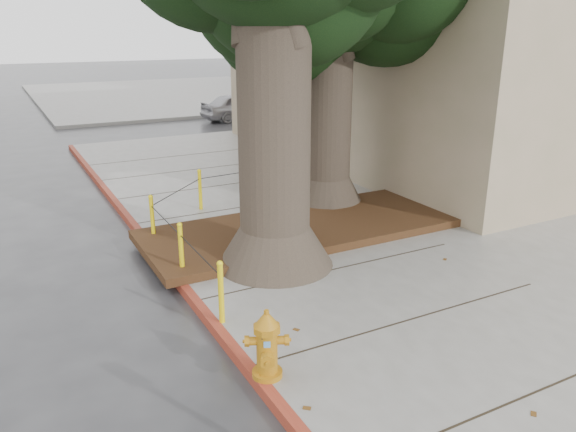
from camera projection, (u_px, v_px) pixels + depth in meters
name	position (u px, v px, depth m)	size (l,w,h in m)	color
ground	(381.00, 337.00, 7.86)	(140.00, 140.00, 0.00)	#28282B
sidewalk_main	(530.00, 217.00, 12.59)	(16.00, 26.00, 0.15)	slate
sidewalk_far	(171.00, 94.00, 35.60)	(16.00, 20.00, 0.15)	slate
curb_red	(187.00, 292.00, 9.03)	(0.14, 26.00, 0.16)	maroon
planter_bed	(301.00, 228.00, 11.44)	(6.40, 2.60, 0.16)	black
building_side_white	(340.00, 21.00, 35.28)	(10.00, 10.00, 9.00)	silver
building_side_grey	(364.00, 1.00, 42.49)	(12.00, 14.00, 12.00)	slate
bollard_ring	(210.00, 214.00, 10.92)	(3.79, 5.39, 0.95)	yellow
fire_hydrant	(267.00, 345.00, 6.60)	(0.49, 0.49, 0.88)	#C27C13
car_silver	(240.00, 106.00, 26.05)	(1.47, 3.65, 1.24)	#AFAEB4
car_red	(302.00, 103.00, 27.32)	(1.31, 3.76, 1.24)	maroon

